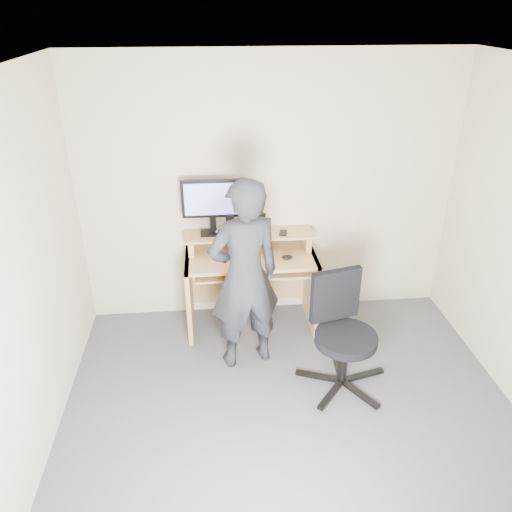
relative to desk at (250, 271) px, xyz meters
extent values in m
plane|color=#515056|center=(0.20, -1.53, -0.55)|extent=(3.50, 3.50, 0.00)
cube|color=beige|center=(0.20, 0.22, 0.70)|extent=(3.50, 0.02, 2.50)
cube|color=white|center=(0.20, -1.53, 1.95)|extent=(3.50, 3.50, 0.02)
cube|color=tan|center=(-0.58, -0.08, -0.17)|extent=(0.04, 0.60, 0.75)
cube|color=tan|center=(0.58, -0.08, -0.17)|extent=(0.04, 0.60, 0.75)
cube|color=tan|center=(0.00, -0.08, 0.19)|extent=(1.20, 0.60, 0.03)
cube|color=tan|center=(0.00, -0.16, 0.09)|extent=(1.02, 0.38, 0.02)
cube|color=tan|center=(-0.54, 0.07, 0.28)|extent=(0.05, 0.28, 0.15)
cube|color=tan|center=(0.54, 0.07, 0.28)|extent=(0.05, 0.28, 0.15)
cube|color=tan|center=(0.00, 0.07, 0.35)|extent=(1.20, 0.30, 0.02)
cube|color=tan|center=(0.00, 0.21, -0.12)|extent=(1.20, 0.03, 0.65)
cube|color=black|center=(-0.33, 0.09, 0.37)|extent=(0.24, 0.15, 0.02)
cube|color=black|center=(-0.33, 0.11, 0.46)|extent=(0.05, 0.04, 0.15)
cube|color=black|center=(-0.33, 0.09, 0.71)|extent=(0.55, 0.04, 0.35)
cube|color=#9296FD|center=(-0.33, 0.06, 0.71)|extent=(0.49, 0.01, 0.30)
cube|color=black|center=(-0.18, 0.07, 0.46)|extent=(0.09, 0.14, 0.20)
cylinder|color=silver|center=(0.12, 0.09, 0.44)|extent=(0.07, 0.07, 0.16)
cube|color=black|center=(0.31, 0.03, 0.37)|extent=(0.09, 0.14, 0.01)
cube|color=black|center=(-0.18, 0.01, 0.38)|extent=(0.05, 0.05, 0.03)
torus|color=silver|center=(-0.23, 0.10, 0.37)|extent=(0.16, 0.16, 0.06)
cube|color=black|center=(-0.03, -0.17, 0.12)|extent=(0.49, 0.27, 0.03)
ellipsoid|color=black|center=(0.32, -0.18, 0.22)|extent=(0.11, 0.09, 0.04)
cube|color=black|center=(0.86, -0.98, -0.51)|extent=(0.38, 0.14, 0.03)
cube|color=black|center=(0.68, -0.83, -0.51)|extent=(0.07, 0.38, 0.03)
cube|color=black|center=(0.48, -0.95, -0.51)|extent=(0.37, 0.19, 0.03)
cube|color=black|center=(0.54, -1.18, -0.51)|extent=(0.28, 0.32, 0.03)
cube|color=black|center=(0.77, -1.19, -0.51)|extent=(0.24, 0.34, 0.03)
cylinder|color=black|center=(0.67, -1.02, -0.30)|extent=(0.06, 0.06, 0.40)
cylinder|color=black|center=(0.67, -1.02, -0.08)|extent=(0.50, 0.50, 0.07)
cube|color=black|center=(0.61, -0.81, 0.20)|extent=(0.42, 0.16, 0.45)
imported|color=black|center=(-0.10, -0.62, 0.29)|extent=(0.70, 0.56, 1.68)
camera|label=1|loc=(-0.35, -4.12, 2.28)|focal=35.00mm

